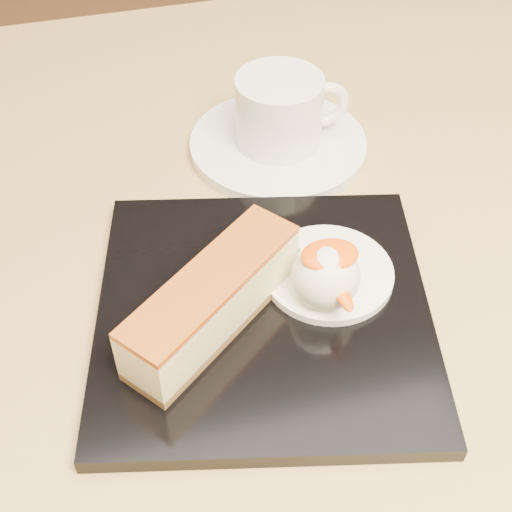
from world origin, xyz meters
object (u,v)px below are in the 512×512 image
object	(u,v)px
table	(292,369)
dessert_plate	(264,312)
cheesecake	(213,300)
ice_cream_scoop	(326,277)
saucer	(278,145)
coffee_cup	(281,109)

from	to	relation	value
table	dessert_plate	distance (m)	0.18
cheesecake	ice_cream_scoop	world-z (taller)	ice_cream_scoop
dessert_plate	saucer	distance (m)	0.19
table	ice_cream_scoop	bearing A→B (deg)	-93.41
dessert_plate	cheesecake	xyz separation A→B (m)	(-0.04, -0.00, 0.03)
saucer	coffee_cup	world-z (taller)	coffee_cup
coffee_cup	cheesecake	bearing A→B (deg)	-116.73
table	saucer	size ratio (longest dim) A/B	5.33
ice_cream_scoop	dessert_plate	bearing A→B (deg)	172.87
cheesecake	coffee_cup	world-z (taller)	coffee_cup
cheesecake	saucer	bearing A→B (deg)	23.61
ice_cream_scoop	coffee_cup	distance (m)	0.18
cheesecake	saucer	distance (m)	0.21
cheesecake	table	bearing A→B (deg)	0.42
table	cheesecake	distance (m)	0.21
table	ice_cream_scoop	distance (m)	0.20
table	dessert_plate	size ratio (longest dim) A/B	3.64
dessert_plate	ice_cream_scoop	world-z (taller)	ice_cream_scoop
coffee_cup	table	bearing A→B (deg)	-97.58
dessert_plate	cheesecake	world-z (taller)	cheesecake
table	ice_cream_scoop	xyz separation A→B (m)	(-0.00, -0.06, 0.19)
table	coffee_cup	xyz separation A→B (m)	(0.02, 0.12, 0.20)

